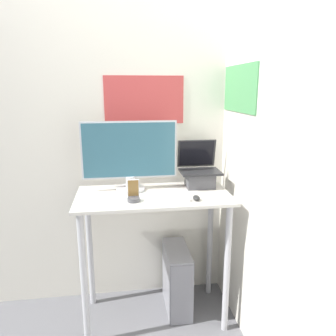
{
  "coord_description": "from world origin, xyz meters",
  "views": [
    {
      "loc": [
        -0.2,
        -1.83,
        1.65
      ],
      "look_at": [
        0.1,
        0.27,
        1.12
      ],
      "focal_mm": 35.0,
      "sensor_mm": 36.0,
      "label": 1
    }
  ],
  "objects": [
    {
      "name": "keyboard",
      "position": [
        0.09,
        0.13,
        0.95
      ],
      "size": [
        0.25,
        0.1,
        0.02
      ],
      "color": "white",
      "rests_on": "desk"
    },
    {
      "name": "cell_phone",
      "position": [
        -0.14,
        0.14,
        0.98
      ],
      "size": [
        0.08,
        0.08,
        0.15
      ],
      "color": "#4C4C51",
      "rests_on": "desk"
    },
    {
      "name": "wall_back",
      "position": [
        -0.0,
        0.62,
        1.3
      ],
      "size": [
        6.0,
        0.06,
        2.6
      ],
      "color": "silver",
      "rests_on": "ground_plane"
    },
    {
      "name": "wall_side_right",
      "position": [
        0.6,
        0.0,
        1.3
      ],
      "size": [
        0.06,
        6.0,
        2.6
      ],
      "color": "silver",
      "rests_on": "ground_plane"
    },
    {
      "name": "monitor",
      "position": [
        -0.15,
        0.39,
        1.18
      ],
      "size": [
        0.65,
        0.2,
        0.48
      ],
      "color": "silver",
      "rests_on": "desk"
    },
    {
      "name": "desk",
      "position": [
        0.0,
        0.27,
        0.75
      ],
      "size": [
        1.04,
        0.53,
        0.94
      ],
      "color": "beige",
      "rests_on": "ground_plane"
    },
    {
      "name": "laptop",
      "position": [
        0.35,
        0.4,
        1.04
      ],
      "size": [
        0.28,
        0.26,
        0.33
      ],
      "color": "#4C4C51",
      "rests_on": "desk"
    },
    {
      "name": "computer_tower",
      "position": [
        0.18,
        0.34,
        0.24
      ],
      "size": [
        0.17,
        0.42,
        0.48
      ],
      "color": "gray",
      "rests_on": "ground_plane"
    },
    {
      "name": "mouse",
      "position": [
        0.26,
        0.11,
        0.96
      ],
      "size": [
        0.04,
        0.07,
        0.03
      ],
      "color": "#262626",
      "rests_on": "desk"
    }
  ]
}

